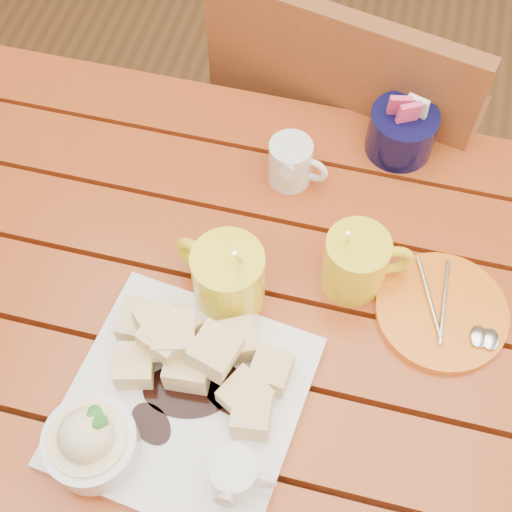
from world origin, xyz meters
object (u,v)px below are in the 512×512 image
(coffee_mug_right, at_px, (357,262))
(coffee_mug_left, at_px, (227,277))
(chair_far, at_px, (345,146))
(dessert_plate, at_px, (167,401))
(table, at_px, (211,353))
(orange_saucer, at_px, (443,312))

(coffee_mug_right, bearing_deg, coffee_mug_left, -175.85)
(coffee_mug_right, distance_m, chair_far, 0.52)
(chair_far, bearing_deg, dessert_plate, 91.85)
(table, bearing_deg, dessert_plate, -94.76)
(table, xyz_separation_m, dessert_plate, (-0.01, -0.12, 0.14))
(coffee_mug_left, relative_size, coffee_mug_right, 1.10)
(coffee_mug_left, distance_m, coffee_mug_right, 0.17)
(coffee_mug_left, distance_m, chair_far, 0.58)
(coffee_mug_left, bearing_deg, coffee_mug_right, 45.78)
(coffee_mug_right, bearing_deg, table, -167.06)
(coffee_mug_left, height_order, coffee_mug_right, coffee_mug_left)
(dessert_plate, distance_m, coffee_mug_right, 0.29)
(table, bearing_deg, coffee_mug_left, 66.31)
(table, height_order, coffee_mug_left, coffee_mug_left)
(dessert_plate, relative_size, orange_saucer, 1.75)
(coffee_mug_left, height_order, chair_far, chair_far)
(coffee_mug_left, bearing_deg, chair_far, 102.50)
(coffee_mug_right, xyz_separation_m, orange_saucer, (0.12, -0.02, -0.04))
(coffee_mug_left, xyz_separation_m, coffee_mug_right, (0.15, 0.06, -0.00))
(coffee_mug_left, xyz_separation_m, orange_saucer, (0.27, 0.04, -0.05))
(chair_far, bearing_deg, coffee_mug_left, 91.55)
(table, height_order, orange_saucer, orange_saucer)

